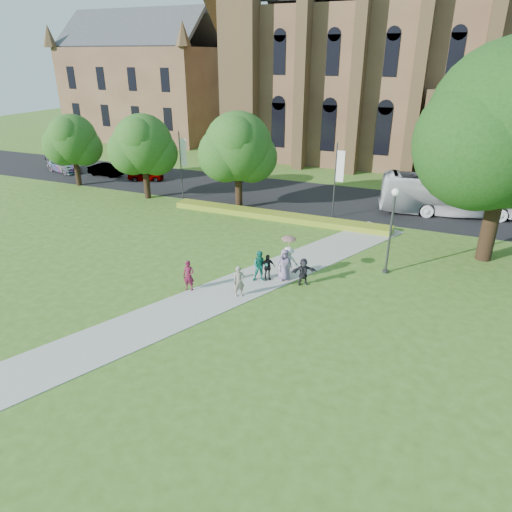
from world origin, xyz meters
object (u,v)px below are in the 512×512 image
at_px(tour_coach, 457,195).
at_px(car_0, 146,175).
at_px(pedestrian_0, 189,276).
at_px(streetlamp, 392,221).
at_px(large_tree, 512,126).
at_px(car_2, 64,165).
at_px(car_1, 106,170).

height_order(tour_coach, car_0, tour_coach).
xyz_separation_m(tour_coach, pedestrian_0, (-13.31, -19.90, -0.78)).
distance_m(streetlamp, pedestrian_0, 12.04).
bearing_deg(car_0, pedestrian_0, -159.05).
distance_m(large_tree, car_2, 43.95).
bearing_deg(car_2, tour_coach, -73.14).
xyz_separation_m(streetlamp, pedestrian_0, (-9.77, -6.63, -2.38)).
relative_size(car_1, car_2, 0.81).
distance_m(car_2, pedestrian_0, 33.23).
relative_size(streetlamp, car_0, 1.43).
bearing_deg(tour_coach, car_1, 79.40).
height_order(car_0, pedestrian_0, pedestrian_0).
distance_m(large_tree, car_1, 38.71).
relative_size(streetlamp, pedestrian_0, 3.00).
distance_m(car_0, car_1, 5.21).
bearing_deg(car_0, large_tree, -124.10).
relative_size(car_2, pedestrian_0, 2.77).
height_order(car_1, car_2, car_2).
relative_size(large_tree, pedestrian_0, 7.57).
bearing_deg(streetlamp, large_tree, 39.29).
distance_m(tour_coach, car_0, 29.91).
xyz_separation_m(car_0, pedestrian_0, (16.58, -19.28, 0.27)).
bearing_deg(car_2, streetlamp, -92.86).
relative_size(car_1, pedestrian_0, 2.24).
bearing_deg(car_0, car_1, 70.45).
height_order(large_tree, tour_coach, large_tree).
bearing_deg(car_1, tour_coach, -87.83).
relative_size(streetlamp, car_1, 1.34).
bearing_deg(large_tree, pedestrian_0, -143.92).
bearing_deg(large_tree, car_2, 169.59).
distance_m(large_tree, pedestrian_0, 20.31).
distance_m(streetlamp, car_1, 34.09).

